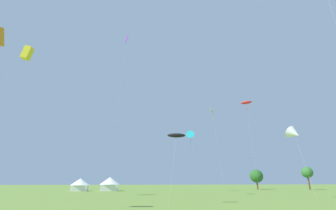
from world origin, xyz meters
TOP-DOWN VIEW (x-y plane):
  - kite_cyan_delta at (9.54, 55.16)m, footprint 3.09×2.72m
  - kite_purple_diamond at (-7.32, 33.58)m, footprint 1.94×1.82m
  - kite_white_delta at (18.28, 27.49)m, footprint 2.49×3.13m
  - kite_red_parafoil at (21.74, 47.32)m, footprint 2.67×3.67m
  - kite_black_parafoil at (-0.69, 21.71)m, footprint 2.26×2.43m
  - kite_lime_diamond at (14.10, 50.36)m, footprint 1.60×2.78m
  - kite_yellow_box at (-23.50, 34.51)m, footprint 2.63×2.84m
  - festival_tent_left at (-17.57, 61.29)m, footprint 4.63×4.63m
  - festival_tent_center at (-10.33, 61.29)m, footprint 5.13×5.13m
  - tree_distant_left at (32.95, 66.82)m, footprint 3.90×3.90m
  - tree_distant_right at (46.99, 62.47)m, footprint 3.23×3.23m

SIDE VIEW (x-z plane):
  - festival_tent_left at x=-17.57m, z-range 0.16..3.17m
  - festival_tent_center at x=-10.33m, z-range 0.18..3.52m
  - tree_distant_left at x=32.95m, z-range 0.94..6.76m
  - tree_distant_right at x=46.99m, z-range 1.58..8.10m
  - kite_black_parafoil at x=-0.69m, z-range 3.40..10.82m
  - kite_white_delta at x=18.28m, z-range 3.90..14.11m
  - kite_cyan_delta at x=9.54m, z-range 6.13..20.87m
  - kite_lime_diamond at x=14.10m, z-range 8.43..28.25m
  - kite_red_parafoil at x=21.74m, z-range 10.02..31.06m
  - kite_yellow_box at x=-23.50m, z-range 10.74..34.70m
  - kite_purple_diamond at x=-7.32m, z-range 11.99..39.52m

